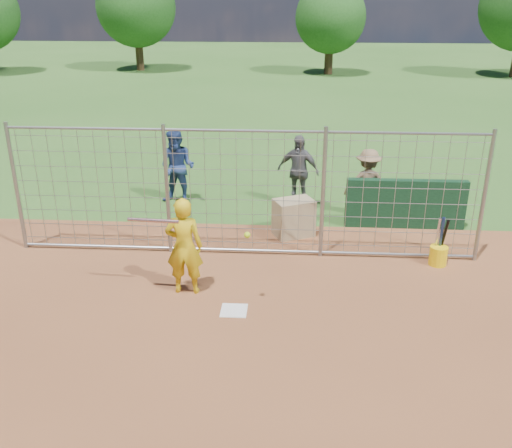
# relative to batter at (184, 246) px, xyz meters

# --- Properties ---
(ground) EXTENTS (100.00, 100.00, 0.00)m
(ground) POSITION_rel_batter_xyz_m (0.90, -0.41, -0.87)
(ground) COLOR #2D591E
(ground) RESTS_ON ground
(infield_dirt) EXTENTS (18.00, 18.00, 0.00)m
(infield_dirt) POSITION_rel_batter_xyz_m (0.90, -3.41, -0.87)
(infield_dirt) COLOR brown
(infield_dirt) RESTS_ON ground
(home_plate) EXTENTS (0.43, 0.43, 0.02)m
(home_plate) POSITION_rel_batter_xyz_m (0.90, -0.61, -0.86)
(home_plate) COLOR silver
(home_plate) RESTS_ON ground
(dugout_wall) EXTENTS (2.60, 0.20, 1.10)m
(dugout_wall) POSITION_rel_batter_xyz_m (4.30, 3.19, -0.32)
(dugout_wall) COLOR #11381E
(dugout_wall) RESTS_ON ground
(batter) EXTENTS (0.64, 0.42, 1.74)m
(batter) POSITION_rel_batter_xyz_m (0.00, 0.00, 0.00)
(batter) COLOR gold
(batter) RESTS_ON ground
(bystander_a) EXTENTS (1.02, 0.86, 1.83)m
(bystander_a) POSITION_rel_batter_xyz_m (-0.97, 4.43, 0.04)
(bystander_a) COLOR navy
(bystander_a) RESTS_ON ground
(bystander_b) EXTENTS (1.11, 0.74, 1.76)m
(bystander_b) POSITION_rel_batter_xyz_m (1.95, 4.41, 0.01)
(bystander_b) COLOR #515055
(bystander_b) RESTS_ON ground
(bystander_c) EXTENTS (1.04, 0.61, 1.59)m
(bystander_c) POSITION_rel_batter_xyz_m (3.53, 3.84, -0.07)
(bystander_c) COLOR #7E6144
(bystander_c) RESTS_ON ground
(equipment_bin) EXTENTS (0.96, 0.83, 0.80)m
(equipment_bin) POSITION_rel_batter_xyz_m (1.86, 2.60, -0.47)
(equipment_bin) COLOR tan
(equipment_bin) RESTS_ON ground
(equipment_in_play) EXTENTS (2.04, 0.30, 0.22)m
(equipment_in_play) POSITION_rel_batter_xyz_m (-0.07, -0.25, 0.51)
(equipment_in_play) COLOR silver
(equipment_in_play) RESTS_ON ground
(bucket_with_bats) EXTENTS (0.34, 0.38, 0.98)m
(bucket_with_bats) POSITION_rel_batter_xyz_m (4.63, 1.35, -0.62)
(bucket_with_bats) COLOR yellow
(bucket_with_bats) RESTS_ON ground
(backstop_fence) EXTENTS (9.08, 0.08, 2.60)m
(backstop_fence) POSITION_rel_batter_xyz_m (0.90, 1.59, 0.39)
(backstop_fence) COLOR gray
(backstop_fence) RESTS_ON ground
(tree_line) EXTENTS (44.66, 6.72, 6.48)m
(tree_line) POSITION_rel_batter_xyz_m (4.02, 27.72, 2.84)
(tree_line) COLOR #3F2B19
(tree_line) RESTS_ON ground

